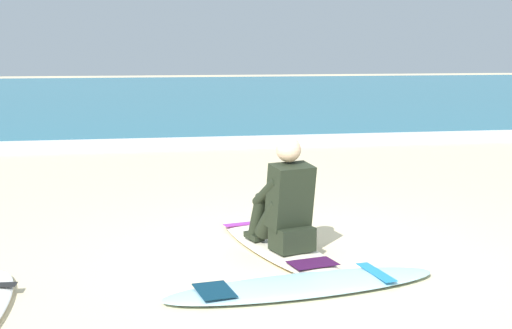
# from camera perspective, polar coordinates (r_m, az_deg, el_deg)

# --- Properties ---
(ground_plane) EXTENTS (80.00, 80.00, 0.00)m
(ground_plane) POSITION_cam_1_polar(r_m,az_deg,el_deg) (5.99, 3.20, -7.58)
(ground_plane) COLOR beige
(sea) EXTENTS (80.00, 28.00, 0.10)m
(sea) POSITION_cam_1_polar(r_m,az_deg,el_deg) (26.36, -7.47, 5.62)
(sea) COLOR teal
(sea) RESTS_ON ground
(breaking_foam) EXTENTS (80.00, 0.90, 0.11)m
(breaking_foam) POSITION_cam_1_polar(r_m,az_deg,el_deg) (12.75, -4.20, 1.74)
(breaking_foam) COLOR white
(breaking_foam) RESTS_ON ground
(surfboard_main) EXTENTS (0.99, 2.36, 0.08)m
(surfboard_main) POSITION_cam_1_polar(r_m,az_deg,el_deg) (6.29, 1.53, -6.41)
(surfboard_main) COLOR #EFE5C6
(surfboard_main) RESTS_ON ground
(surfer_seated) EXTENTS (0.52, 0.77, 0.95)m
(surfer_seated) POSITION_cam_1_polar(r_m,az_deg,el_deg) (5.98, 2.36, -3.29)
(surfer_seated) COLOR black
(surfer_seated) RESTS_ON surfboard_main
(surfboard_spare_far) EXTENTS (2.16, 0.82, 0.08)m
(surfboard_spare_far) POSITION_cam_1_polar(r_m,az_deg,el_deg) (5.25, 3.83, -9.66)
(surfboard_spare_far) COLOR #9ED1E5
(surfboard_spare_far) RESTS_ON ground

